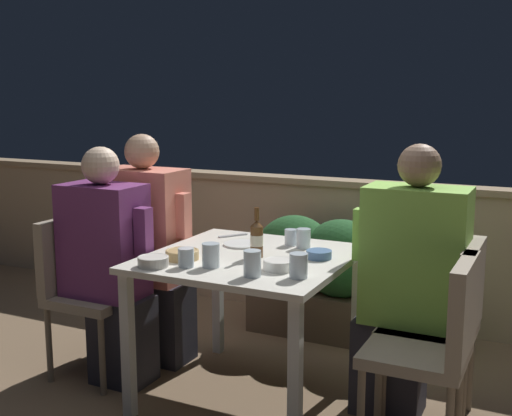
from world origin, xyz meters
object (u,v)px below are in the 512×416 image
(person_purple_stripe, at_px, (110,266))
(chair_right_near, at_px, (438,337))
(chair_left_far, at_px, (123,265))
(chair_left_near, at_px, (82,279))
(chair_right_far, at_px, (449,314))
(person_coral_top, at_px, (150,249))
(person_green_blouse, at_px, (407,284))
(beer_bottle, at_px, (257,238))

(person_purple_stripe, distance_m, chair_right_near, 1.66)
(person_purple_stripe, relative_size, chair_left_far, 1.45)
(chair_left_near, bearing_deg, chair_left_far, 86.33)
(person_purple_stripe, distance_m, chair_right_far, 1.67)
(person_coral_top, relative_size, chair_right_far, 1.51)
(person_coral_top, bearing_deg, person_green_blouse, -1.46)
(person_coral_top, height_order, beer_bottle, person_coral_top)
(person_green_blouse, distance_m, beer_bottle, 0.72)
(chair_left_near, xyz_separation_m, beer_bottle, (0.97, 0.12, 0.29))
(chair_left_far, relative_size, person_coral_top, 0.66)
(chair_left_far, bearing_deg, chair_right_near, -10.38)
(chair_right_near, relative_size, beer_bottle, 3.54)
(person_purple_stripe, height_order, chair_right_far, person_purple_stripe)
(chair_left_near, bearing_deg, chair_right_far, 8.87)
(person_coral_top, bearing_deg, chair_right_far, -1.29)
(person_coral_top, distance_m, chair_right_far, 1.63)
(person_green_blouse, bearing_deg, chair_left_near, -170.14)
(person_purple_stripe, relative_size, beer_bottle, 5.13)
(person_coral_top, distance_m, beer_bottle, 0.80)
(chair_left_far, bearing_deg, person_purple_stripe, -62.27)
(person_coral_top, xyz_separation_m, chair_right_near, (1.63, -0.33, -0.12))
(person_green_blouse, xyz_separation_m, beer_bottle, (-0.68, -0.16, 0.18))
(chair_right_far, xyz_separation_m, person_green_blouse, (-0.19, 0.00, 0.12))
(chair_left_near, relative_size, person_coral_top, 0.66)
(person_coral_top, height_order, chair_right_near, person_coral_top)
(person_green_blouse, height_order, beer_bottle, person_green_blouse)
(chair_left_far, relative_size, person_green_blouse, 0.66)
(chair_left_near, distance_m, person_coral_top, 0.40)
(person_purple_stripe, bearing_deg, beer_bottle, 9.00)
(chair_right_near, bearing_deg, chair_left_near, 179.66)
(chair_left_far, relative_size, chair_right_near, 1.00)
(chair_left_near, distance_m, chair_left_far, 0.32)
(chair_left_far, bearing_deg, beer_bottle, -11.94)
(chair_left_far, xyz_separation_m, chair_right_near, (1.82, -0.33, 0.00))
(chair_right_far, distance_m, beer_bottle, 0.93)
(person_purple_stripe, relative_size, person_coral_top, 0.96)
(chair_left_near, relative_size, person_purple_stripe, 0.69)
(chair_right_far, bearing_deg, chair_left_far, 178.84)
(chair_left_near, xyz_separation_m, chair_left_far, (0.02, 0.32, 0.00))
(chair_left_near, height_order, chair_right_near, same)
(chair_left_near, bearing_deg, chair_right_near, -0.34)
(person_coral_top, height_order, chair_right_far, person_coral_top)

